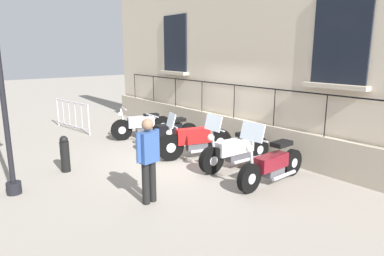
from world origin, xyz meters
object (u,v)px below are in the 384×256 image
(pedestrian_standing, at_px, (148,156))
(motorcycle_red, at_px, (195,141))
(motorcycle_silver, at_px, (142,125))
(motorcycle_maroon, at_px, (272,165))
(bollard, at_px, (65,154))
(motorcycle_black, at_px, (170,133))
(motorcycle_white, at_px, (235,150))
(crowd_barrier, at_px, (72,115))

(pedestrian_standing, bearing_deg, motorcycle_red, -146.08)
(motorcycle_silver, bearing_deg, motorcycle_maroon, 91.12)
(bollard, relative_size, pedestrian_standing, 0.54)
(motorcycle_maroon, height_order, bollard, motorcycle_maroon)
(motorcycle_black, xyz_separation_m, motorcycle_maroon, (0.01, 3.75, 0.01))
(motorcycle_silver, bearing_deg, motorcycle_white, 94.07)
(motorcycle_red, bearing_deg, motorcycle_white, 102.46)
(motorcycle_silver, height_order, pedestrian_standing, pedestrian_standing)
(motorcycle_silver, bearing_deg, pedestrian_standing, 60.67)
(motorcycle_white, distance_m, pedestrian_standing, 2.76)
(motorcycle_red, distance_m, bollard, 3.22)
(motorcycle_black, xyz_separation_m, pedestrian_standing, (2.53, 2.92, 0.49))
(motorcycle_red, xyz_separation_m, crowd_barrier, (1.35, -5.20, 0.12))
(motorcycle_white, bearing_deg, pedestrian_standing, 8.38)
(crowd_barrier, bearing_deg, motorcycle_black, 110.40)
(motorcycle_silver, xyz_separation_m, crowd_barrier, (1.34, -2.53, 0.14))
(motorcycle_black, relative_size, motorcycle_maroon, 0.94)
(pedestrian_standing, bearing_deg, motorcycle_maroon, 161.74)
(bollard, bearing_deg, crowd_barrier, -112.27)
(motorcycle_silver, distance_m, bollard, 3.45)
(motorcycle_silver, xyz_separation_m, pedestrian_standing, (2.41, 4.29, 0.47))
(pedestrian_standing, bearing_deg, crowd_barrier, -98.94)
(motorcycle_red, bearing_deg, motorcycle_black, -94.73)
(motorcycle_maroon, distance_m, crowd_barrier, 7.79)
(motorcycle_red, distance_m, motorcycle_maroon, 2.46)
(motorcycle_maroon, relative_size, bollard, 2.44)
(motorcycle_silver, height_order, motorcycle_maroon, motorcycle_maroon)
(motorcycle_red, relative_size, motorcycle_maroon, 0.99)
(crowd_barrier, bearing_deg, pedestrian_standing, 81.06)
(motorcycle_silver, distance_m, motorcycle_white, 3.91)
(motorcycle_maroon, bearing_deg, motorcycle_silver, -88.88)
(motorcycle_white, relative_size, bollard, 2.52)
(bollard, bearing_deg, pedestrian_standing, 103.24)
(motorcycle_black, relative_size, motorcycle_white, 0.92)
(motorcycle_black, relative_size, bollard, 2.31)
(motorcycle_red, relative_size, motorcycle_white, 0.96)
(motorcycle_silver, distance_m, crowd_barrier, 2.87)
(motorcycle_white, bearing_deg, bollard, -34.43)
(crowd_barrier, height_order, bollard, crowd_barrier)
(pedestrian_standing, bearing_deg, motorcycle_black, -130.83)
(bollard, bearing_deg, motorcycle_red, 161.08)
(motorcycle_silver, xyz_separation_m, motorcycle_red, (-0.01, 2.67, 0.03))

